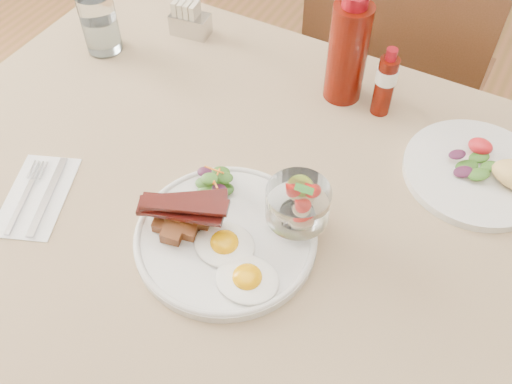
# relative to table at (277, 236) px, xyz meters

# --- Properties ---
(table) EXTENTS (1.33, 0.88, 0.75)m
(table) POSITION_rel_table_xyz_m (0.00, 0.00, 0.00)
(table) COLOR #542E1A
(table) RESTS_ON ground
(chair_far) EXTENTS (0.42, 0.42, 0.93)m
(chair_far) POSITION_rel_table_xyz_m (0.00, 0.66, -0.14)
(chair_far) COLOR #542E1A
(chair_far) RESTS_ON ground
(main_plate) EXTENTS (0.28, 0.28, 0.02)m
(main_plate) POSITION_rel_table_xyz_m (-0.04, -0.10, 0.10)
(main_plate) COLOR silver
(main_plate) RESTS_ON table
(fried_eggs) EXTENTS (0.16, 0.13, 0.03)m
(fried_eggs) POSITION_rel_table_xyz_m (0.00, -0.14, 0.11)
(fried_eggs) COLOR white
(fried_eggs) RESTS_ON main_plate
(bacon_potato_pile) EXTENTS (0.14, 0.10, 0.06)m
(bacon_potato_pile) POSITION_rel_table_xyz_m (-0.10, -0.12, 0.13)
(bacon_potato_pile) COLOR brown
(bacon_potato_pile) RESTS_ON main_plate
(side_salad) EXTENTS (0.07, 0.07, 0.04)m
(side_salad) POSITION_rel_table_xyz_m (-0.10, -0.03, 0.12)
(side_salad) COLOR #214412
(side_salad) RESTS_ON main_plate
(fruit_cup) EXTENTS (0.10, 0.10, 0.10)m
(fruit_cup) POSITION_rel_table_xyz_m (0.05, -0.03, 0.16)
(fruit_cup) COLOR white
(fruit_cup) RESTS_ON main_plate
(second_plate) EXTENTS (0.27, 0.24, 0.06)m
(second_plate) POSITION_rel_table_xyz_m (0.28, 0.22, 0.10)
(second_plate) COLOR silver
(second_plate) RESTS_ON table
(ketchup_bottle) EXTENTS (0.10, 0.10, 0.21)m
(ketchup_bottle) POSITION_rel_table_xyz_m (-0.02, 0.30, 0.19)
(ketchup_bottle) COLOR #500C04
(ketchup_bottle) RESTS_ON table
(hot_sauce_bottle) EXTENTS (0.05, 0.05, 0.14)m
(hot_sauce_bottle) POSITION_rel_table_xyz_m (0.06, 0.29, 0.16)
(hot_sauce_bottle) COLOR #500C04
(hot_sauce_bottle) RESTS_ON table
(sugar_caddy) EXTENTS (0.09, 0.06, 0.07)m
(sugar_caddy) POSITION_rel_table_xyz_m (-0.38, 0.33, 0.12)
(sugar_caddy) COLOR #B9BABE
(sugar_caddy) RESTS_ON table
(water_glass) EXTENTS (0.07, 0.07, 0.12)m
(water_glass) POSITION_rel_table_xyz_m (-0.51, 0.20, 0.14)
(water_glass) COLOR white
(water_glass) RESTS_ON table
(napkin_cutlery) EXTENTS (0.16, 0.20, 0.01)m
(napkin_cutlery) POSITION_rel_table_xyz_m (-0.35, -0.17, 0.09)
(napkin_cutlery) COLOR white
(napkin_cutlery) RESTS_ON table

